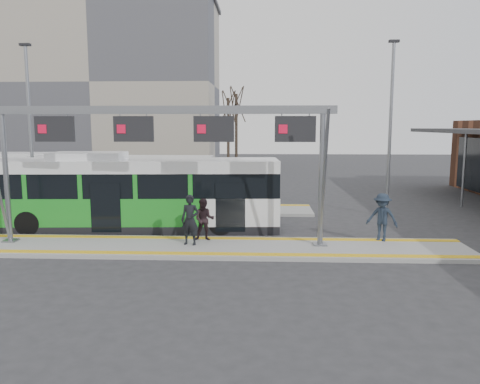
# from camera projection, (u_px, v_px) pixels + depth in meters

# --- Properties ---
(ground) EXTENTS (120.00, 120.00, 0.00)m
(ground) POSITION_uv_depth(u_px,v_px,m) (174.00, 249.00, 17.67)
(ground) COLOR #2D2D30
(ground) RESTS_ON ground
(platform_main) EXTENTS (22.00, 3.00, 0.15)m
(platform_main) POSITION_uv_depth(u_px,v_px,m) (174.00, 247.00, 17.66)
(platform_main) COLOR gray
(platform_main) RESTS_ON ground
(platform_second) EXTENTS (20.00, 3.00, 0.15)m
(platform_second) POSITION_uv_depth(u_px,v_px,m) (129.00, 209.00, 25.75)
(platform_second) COLOR gray
(platform_second) RESTS_ON ground
(tactile_main) EXTENTS (22.00, 2.65, 0.02)m
(tactile_main) POSITION_uv_depth(u_px,v_px,m) (174.00, 245.00, 17.65)
(tactile_main) COLOR yellow
(tactile_main) RESTS_ON platform_main
(tactile_second) EXTENTS (20.00, 0.35, 0.02)m
(tactile_second) POSITION_uv_depth(u_px,v_px,m) (135.00, 204.00, 26.88)
(tactile_second) COLOR yellow
(tactile_second) RESTS_ON platform_second
(gantry) EXTENTS (13.00, 1.68, 5.20)m
(gantry) POSITION_uv_depth(u_px,v_px,m) (164.00, 134.00, 17.33)
(gantry) COLOR slate
(gantry) RESTS_ON platform_main
(apartment_block) EXTENTS (24.50, 12.50, 18.40)m
(apartment_block) POSITION_uv_depth(u_px,v_px,m) (108.00, 85.00, 52.61)
(apartment_block) COLOR gray
(apartment_block) RESTS_ON ground
(hero_bus) EXTENTS (12.71, 3.40, 3.46)m
(hero_bus) POSITION_uv_depth(u_px,v_px,m) (136.00, 194.00, 20.89)
(hero_bus) COLOR black
(hero_bus) RESTS_ON ground
(bg_bus_green) EXTENTS (11.17, 2.58, 2.78)m
(bg_bus_green) POSITION_uv_depth(u_px,v_px,m) (122.00, 179.00, 28.77)
(bg_bus_green) COLOR black
(bg_bus_green) RESTS_ON ground
(passenger_a) EXTENTS (0.76, 0.57, 1.90)m
(passenger_a) POSITION_uv_depth(u_px,v_px,m) (190.00, 220.00, 17.62)
(passenger_a) COLOR black
(passenger_a) RESTS_ON platform_main
(passenger_b) EXTENTS (0.82, 0.65, 1.66)m
(passenger_b) POSITION_uv_depth(u_px,v_px,m) (204.00, 220.00, 18.30)
(passenger_b) COLOR black
(passenger_b) RESTS_ON platform_main
(passenger_c) EXTENTS (1.39, 1.17, 1.87)m
(passenger_c) POSITION_uv_depth(u_px,v_px,m) (382.00, 217.00, 18.22)
(passenger_c) COLOR #1E2836
(passenger_c) RESTS_ON platform_main
(tree_left) EXTENTS (1.40, 1.40, 8.32)m
(tree_left) POSITION_uv_depth(u_px,v_px,m) (228.00, 108.00, 46.31)
(tree_left) COLOR #382B21
(tree_left) RESTS_ON ground
(tree_mid) EXTENTS (1.40, 1.40, 8.82)m
(tree_mid) POSITION_uv_depth(u_px,v_px,m) (236.00, 105.00, 46.93)
(tree_mid) COLOR #382B21
(tree_mid) RESTS_ON ground
(lamp_west) EXTENTS (0.50, 0.25, 8.51)m
(lamp_west) POSITION_uv_depth(u_px,v_px,m) (30.00, 128.00, 22.80)
(lamp_west) COLOR slate
(lamp_west) RESTS_ON ground
(lamp_east) EXTENTS (0.50, 0.25, 8.79)m
(lamp_east) POSITION_uv_depth(u_px,v_px,m) (390.00, 125.00, 23.46)
(lamp_east) COLOR slate
(lamp_east) RESTS_ON ground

